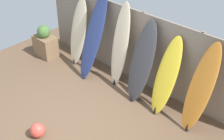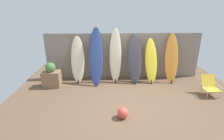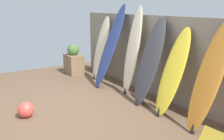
{
  "view_description": "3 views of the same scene",
  "coord_description": "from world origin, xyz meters",
  "px_view_note": "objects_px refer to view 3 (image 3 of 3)",
  "views": [
    {
      "loc": [
        3.81,
        -3.05,
        4.45
      ],
      "look_at": [
        0.17,
        0.84,
        0.94
      ],
      "focal_mm": 50.0,
      "sensor_mm": 36.0,
      "label": 1
    },
    {
      "loc": [
        -0.67,
        -4.7,
        2.77
      ],
      "look_at": [
        -0.5,
        0.49,
        0.86
      ],
      "focal_mm": 28.0,
      "sensor_mm": 36.0,
      "label": 2
    },
    {
      "loc": [
        4.19,
        -1.74,
        1.99
      ],
      "look_at": [
        0.08,
        0.84,
        0.75
      ],
      "focal_mm": 40.0,
      "sensor_mm": 36.0,
      "label": 3
    }
  ],
  "objects_px": {
    "planter_box": "(74,61)",
    "surfboard_charcoal_3": "(149,62)",
    "surfboard_orange_5": "(209,78)",
    "beach_ball": "(26,110)",
    "surfboard_cream_0": "(101,48)",
    "surfboard_yellow_4": "(173,72)",
    "surfboard_cream_2": "(132,51)",
    "surfboard_navy_1": "(110,47)"
  },
  "relations": [
    {
      "from": "surfboard_charcoal_3",
      "to": "planter_box",
      "type": "height_order",
      "value": "surfboard_charcoal_3"
    },
    {
      "from": "surfboard_cream_2",
      "to": "surfboard_charcoal_3",
      "type": "relative_size",
      "value": 1.12
    },
    {
      "from": "surfboard_navy_1",
      "to": "surfboard_yellow_4",
      "type": "xyz_separation_m",
      "value": [
        2.07,
        0.08,
        -0.21
      ]
    },
    {
      "from": "surfboard_charcoal_3",
      "to": "beach_ball",
      "type": "bearing_deg",
      "value": -105.25
    },
    {
      "from": "surfboard_charcoal_3",
      "to": "surfboard_orange_5",
      "type": "height_order",
      "value": "surfboard_orange_5"
    },
    {
      "from": "surfboard_navy_1",
      "to": "surfboard_orange_5",
      "type": "bearing_deg",
      "value": 1.58
    },
    {
      "from": "surfboard_charcoal_3",
      "to": "surfboard_yellow_4",
      "type": "distance_m",
      "value": 0.64
    },
    {
      "from": "surfboard_yellow_4",
      "to": "planter_box",
      "type": "height_order",
      "value": "surfboard_yellow_4"
    },
    {
      "from": "surfboard_cream_0",
      "to": "beach_ball",
      "type": "relative_size",
      "value": 5.97
    },
    {
      "from": "surfboard_cream_0",
      "to": "planter_box",
      "type": "bearing_deg",
      "value": -154.45
    },
    {
      "from": "surfboard_cream_0",
      "to": "surfboard_cream_2",
      "type": "relative_size",
      "value": 0.86
    },
    {
      "from": "surfboard_charcoal_3",
      "to": "beach_ball",
      "type": "relative_size",
      "value": 6.17
    },
    {
      "from": "surfboard_charcoal_3",
      "to": "planter_box",
      "type": "bearing_deg",
      "value": -173.35
    },
    {
      "from": "surfboard_yellow_4",
      "to": "beach_ball",
      "type": "relative_size",
      "value": 5.62
    },
    {
      "from": "surfboard_cream_2",
      "to": "surfboard_orange_5",
      "type": "height_order",
      "value": "surfboard_cream_2"
    },
    {
      "from": "surfboard_cream_2",
      "to": "beach_ball",
      "type": "distance_m",
      "value": 2.62
    },
    {
      "from": "surfboard_yellow_4",
      "to": "surfboard_cream_2",
      "type": "bearing_deg",
      "value": 176.8
    },
    {
      "from": "surfboard_cream_2",
      "to": "surfboard_yellow_4",
      "type": "relative_size",
      "value": 1.23
    },
    {
      "from": "surfboard_navy_1",
      "to": "surfboard_yellow_4",
      "type": "distance_m",
      "value": 2.08
    },
    {
      "from": "beach_ball",
      "to": "surfboard_yellow_4",
      "type": "bearing_deg",
      "value": 61.9
    },
    {
      "from": "beach_ball",
      "to": "surfboard_cream_2",
      "type": "bearing_deg",
      "value": 91.64
    },
    {
      "from": "surfboard_navy_1",
      "to": "surfboard_yellow_4",
      "type": "height_order",
      "value": "surfboard_navy_1"
    },
    {
      "from": "surfboard_navy_1",
      "to": "surfboard_orange_5",
      "type": "relative_size",
      "value": 1.14
    },
    {
      "from": "surfboard_cream_2",
      "to": "surfboard_yellow_4",
      "type": "bearing_deg",
      "value": -3.2
    },
    {
      "from": "planter_box",
      "to": "surfboard_charcoal_3",
      "type": "bearing_deg",
      "value": 6.65
    },
    {
      "from": "surfboard_yellow_4",
      "to": "beach_ball",
      "type": "height_order",
      "value": "surfboard_yellow_4"
    },
    {
      "from": "surfboard_cream_2",
      "to": "planter_box",
      "type": "xyz_separation_m",
      "value": [
        -2.33,
        -0.46,
        -0.61
      ]
    },
    {
      "from": "surfboard_charcoal_3",
      "to": "beach_ball",
      "type": "xyz_separation_m",
      "value": [
        -0.65,
        -2.37,
        -0.74
      ]
    },
    {
      "from": "surfboard_charcoal_3",
      "to": "surfboard_yellow_4",
      "type": "bearing_deg",
      "value": 2.23
    },
    {
      "from": "surfboard_navy_1",
      "to": "beach_ball",
      "type": "xyz_separation_m",
      "value": [
        0.79,
        -2.31,
        -0.87
      ]
    },
    {
      "from": "surfboard_charcoal_3",
      "to": "beach_ball",
      "type": "distance_m",
      "value": 2.57
    },
    {
      "from": "surfboard_navy_1",
      "to": "beach_ball",
      "type": "relative_size",
      "value": 7.08
    },
    {
      "from": "surfboard_cream_2",
      "to": "surfboard_charcoal_3",
      "type": "height_order",
      "value": "surfboard_cream_2"
    },
    {
      "from": "surfboard_cream_0",
      "to": "planter_box",
      "type": "distance_m",
      "value": 1.11
    },
    {
      "from": "surfboard_yellow_4",
      "to": "planter_box",
      "type": "xyz_separation_m",
      "value": [
        -3.68,
        -0.38,
        -0.42
      ]
    },
    {
      "from": "surfboard_orange_5",
      "to": "beach_ball",
      "type": "distance_m",
      "value": 3.24
    },
    {
      "from": "surfboard_navy_1",
      "to": "surfboard_orange_5",
      "type": "xyz_separation_m",
      "value": [
        2.85,
        0.08,
        -0.12
      ]
    },
    {
      "from": "surfboard_cream_0",
      "to": "beach_ball",
      "type": "height_order",
      "value": "surfboard_cream_0"
    },
    {
      "from": "surfboard_charcoal_3",
      "to": "beach_ball",
      "type": "height_order",
      "value": "surfboard_charcoal_3"
    },
    {
      "from": "surfboard_yellow_4",
      "to": "surfboard_orange_5",
      "type": "distance_m",
      "value": 0.78
    },
    {
      "from": "surfboard_cream_0",
      "to": "planter_box",
      "type": "xyz_separation_m",
      "value": [
        -0.91,
        -0.43,
        -0.47
      ]
    },
    {
      "from": "surfboard_cream_0",
      "to": "surfboard_charcoal_3",
      "type": "height_order",
      "value": "surfboard_charcoal_3"
    }
  ]
}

